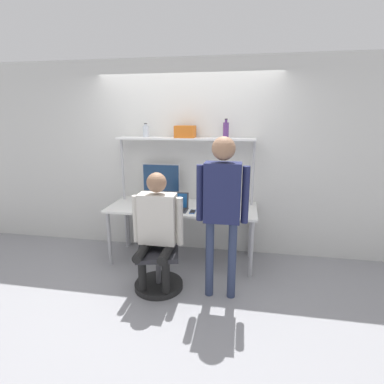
{
  "coord_description": "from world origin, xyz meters",
  "views": [
    {
      "loc": [
        0.8,
        -3.35,
        1.94
      ],
      "look_at": [
        0.23,
        -0.15,
        1.11
      ],
      "focal_mm": 28.0,
      "sensor_mm": 36.0,
      "label": 1
    }
  ],
  "objects_px": {
    "bottle_purple": "(226,130)",
    "bottle_clear": "(146,131)",
    "cell_phone": "(193,212)",
    "monitor": "(161,180)",
    "storage_box": "(185,132)",
    "laptop": "(176,205)",
    "person_seated": "(157,223)",
    "office_chair": "(158,264)",
    "person_standing": "(222,198)"
  },
  "relations": [
    {
      "from": "laptop",
      "to": "office_chair",
      "type": "bearing_deg",
      "value": -97.75
    },
    {
      "from": "cell_phone",
      "to": "storage_box",
      "type": "height_order",
      "value": "storage_box"
    },
    {
      "from": "laptop",
      "to": "person_standing",
      "type": "height_order",
      "value": "person_standing"
    },
    {
      "from": "office_chair",
      "to": "laptop",
      "type": "bearing_deg",
      "value": 82.25
    },
    {
      "from": "monitor",
      "to": "cell_phone",
      "type": "bearing_deg",
      "value": -40.6
    },
    {
      "from": "person_standing",
      "to": "bottle_clear",
      "type": "distance_m",
      "value": 1.65
    },
    {
      "from": "laptop",
      "to": "cell_phone",
      "type": "bearing_deg",
      "value": -17.38
    },
    {
      "from": "person_standing",
      "to": "monitor",
      "type": "bearing_deg",
      "value": 132.28
    },
    {
      "from": "bottle_purple",
      "to": "bottle_clear",
      "type": "bearing_deg",
      "value": 180.0
    },
    {
      "from": "cell_phone",
      "to": "person_seated",
      "type": "bearing_deg",
      "value": -119.16
    },
    {
      "from": "cell_phone",
      "to": "bottle_purple",
      "type": "xyz_separation_m",
      "value": [
        0.36,
        0.44,
        1.0
      ]
    },
    {
      "from": "monitor",
      "to": "storage_box",
      "type": "bearing_deg",
      "value": -2.05
    },
    {
      "from": "laptop",
      "to": "office_chair",
      "type": "relative_size",
      "value": 0.35
    },
    {
      "from": "laptop",
      "to": "storage_box",
      "type": "relative_size",
      "value": 1.22
    },
    {
      "from": "office_chair",
      "to": "person_standing",
      "type": "xyz_separation_m",
      "value": [
        0.72,
        -0.08,
        0.85
      ]
    },
    {
      "from": "monitor",
      "to": "person_standing",
      "type": "bearing_deg",
      "value": -47.72
    },
    {
      "from": "office_chair",
      "to": "bottle_purple",
      "type": "distance_m",
      "value": 1.89
    },
    {
      "from": "bottle_clear",
      "to": "storage_box",
      "type": "bearing_deg",
      "value": 0.0
    },
    {
      "from": "office_chair",
      "to": "person_seated",
      "type": "bearing_deg",
      "value": -78.38
    },
    {
      "from": "office_chair",
      "to": "person_standing",
      "type": "height_order",
      "value": "person_standing"
    },
    {
      "from": "cell_phone",
      "to": "bottle_purple",
      "type": "relative_size",
      "value": 0.6
    },
    {
      "from": "monitor",
      "to": "person_seated",
      "type": "distance_m",
      "value": 1.06
    },
    {
      "from": "cell_phone",
      "to": "bottle_clear",
      "type": "xyz_separation_m",
      "value": [
        -0.73,
        0.44,
        0.97
      ]
    },
    {
      "from": "bottle_clear",
      "to": "monitor",
      "type": "bearing_deg",
      "value": 3.73
    },
    {
      "from": "cell_phone",
      "to": "office_chair",
      "type": "relative_size",
      "value": 0.16
    },
    {
      "from": "bottle_purple",
      "to": "office_chair",
      "type": "bearing_deg",
      "value": -125.57
    },
    {
      "from": "bottle_clear",
      "to": "storage_box",
      "type": "relative_size",
      "value": 0.71
    },
    {
      "from": "person_seated",
      "to": "bottle_purple",
      "type": "height_order",
      "value": "bottle_purple"
    },
    {
      "from": "storage_box",
      "to": "office_chair",
      "type": "bearing_deg",
      "value": -98.14
    },
    {
      "from": "person_seated",
      "to": "laptop",
      "type": "bearing_deg",
      "value": 83.66
    },
    {
      "from": "monitor",
      "to": "bottle_purple",
      "type": "height_order",
      "value": "bottle_purple"
    },
    {
      "from": "person_standing",
      "to": "storage_box",
      "type": "xyz_separation_m",
      "value": [
        -0.59,
        1.02,
        0.61
      ]
    },
    {
      "from": "person_seated",
      "to": "storage_box",
      "type": "bearing_deg",
      "value": 82.76
    },
    {
      "from": "bottle_purple",
      "to": "monitor",
      "type": "bearing_deg",
      "value": 179.19
    },
    {
      "from": "monitor",
      "to": "office_chair",
      "type": "distance_m",
      "value": 1.26
    },
    {
      "from": "storage_box",
      "to": "bottle_purple",
      "type": "bearing_deg",
      "value": -0.0
    },
    {
      "from": "laptop",
      "to": "office_chair",
      "type": "distance_m",
      "value": 0.8
    },
    {
      "from": "monitor",
      "to": "bottle_purple",
      "type": "xyz_separation_m",
      "value": [
        0.89,
        -0.01,
        0.7
      ]
    },
    {
      "from": "person_seated",
      "to": "person_standing",
      "type": "height_order",
      "value": "person_standing"
    },
    {
      "from": "monitor",
      "to": "office_chair",
      "type": "relative_size",
      "value": 0.58
    },
    {
      "from": "laptop",
      "to": "cell_phone",
      "type": "height_order",
      "value": "laptop"
    },
    {
      "from": "laptop",
      "to": "person_standing",
      "type": "relative_size",
      "value": 0.18
    },
    {
      "from": "monitor",
      "to": "laptop",
      "type": "xyz_separation_m",
      "value": [
        0.3,
        -0.38,
        -0.24
      ]
    },
    {
      "from": "monitor",
      "to": "laptop",
      "type": "relative_size",
      "value": 1.66
    },
    {
      "from": "storage_box",
      "to": "monitor",
      "type": "bearing_deg",
      "value": 177.95
    },
    {
      "from": "office_chair",
      "to": "storage_box",
      "type": "relative_size",
      "value": 3.47
    },
    {
      "from": "monitor",
      "to": "bottle_purple",
      "type": "relative_size",
      "value": 2.14
    },
    {
      "from": "cell_phone",
      "to": "office_chair",
      "type": "xyz_separation_m",
      "value": [
        -0.31,
        -0.5,
        -0.49
      ]
    },
    {
      "from": "person_standing",
      "to": "cell_phone",
      "type": "bearing_deg",
      "value": 125.26
    },
    {
      "from": "monitor",
      "to": "storage_box",
      "type": "height_order",
      "value": "storage_box"
    }
  ]
}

